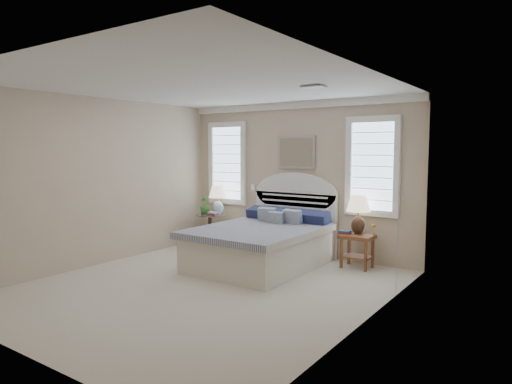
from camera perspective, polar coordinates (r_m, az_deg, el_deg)
The scene contains 21 objects.
floor at distance 6.37m, azimuth -6.38°, elevation -11.75°, with size 4.50×5.00×0.01m, color beige.
ceiling at distance 6.15m, azimuth -6.65°, elevation 13.07°, with size 4.50×5.00×0.01m, color silver.
wall_back at distance 8.16m, azimuth 5.13°, elevation 1.67°, with size 4.50×0.02×2.70m, color #C2A991.
wall_left at distance 7.78m, azimuth -19.09°, elevation 1.22°, with size 0.02×5.00×2.70m, color #C2A991.
wall_right at distance 4.94m, azimuth 13.54°, elevation -0.85°, with size 0.02×5.00×2.70m, color #C2A991.
crown_molding at distance 8.14m, azimuth 5.06°, elevation 10.75°, with size 4.50×0.08×0.12m, color white.
hvac_vent at distance 6.13m, azimuth 7.19°, elevation 12.90°, with size 0.30×0.20×0.02m, color #B2B2B2.
switch_plate at distance 8.67m, azimuth -0.40°, elevation 0.58°, with size 0.08×0.01×0.12m, color white.
window_left at distance 9.00m, azimuth -3.56°, elevation 3.62°, with size 0.90×0.06×1.60m, color silver.
window_right at distance 7.54m, azimuth 14.38°, elevation 3.12°, with size 0.90×0.06×1.60m, color silver.
painting at distance 8.11m, azimuth 5.01°, elevation 4.97°, with size 0.74×0.04×0.58m, color silver.
closet_door at distance 6.09m, azimuth 17.42°, elevation -1.22°, with size 0.02×1.80×2.40m, color silver.
bed at distance 7.40m, azimuth 1.06°, elevation -6.22°, with size 1.72×2.28×1.47m.
side_table_left at distance 8.85m, azimuth -5.75°, elevation -4.34°, with size 0.56×0.56×0.63m.
nightstand_right at distance 7.41m, azimuth 12.54°, elevation -6.34°, with size 0.50×0.40×0.53m.
floor_pot at distance 8.92m, azimuth -5.99°, elevation -5.59°, with size 0.40×0.40×0.36m, color black.
lamp_left at distance 8.74m, azimuth -4.80°, elevation -0.57°, with size 0.44×0.44×0.56m.
lamp_right at distance 7.42m, azimuth 12.70°, elevation -2.21°, with size 0.44×0.44×0.63m.
potted_plant at distance 8.85m, azimuth -6.41°, elevation -1.63°, with size 0.19×0.19×0.34m, color #417E32.
books_left at distance 8.57m, azimuth -5.43°, elevation -2.75°, with size 0.20×0.16×0.08m.
books_right at distance 7.43m, azimuth 11.06°, elevation -4.95°, with size 0.21×0.17×0.05m.
Camera 1 is at (4.01, -4.58, 1.87)m, focal length 32.00 mm.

